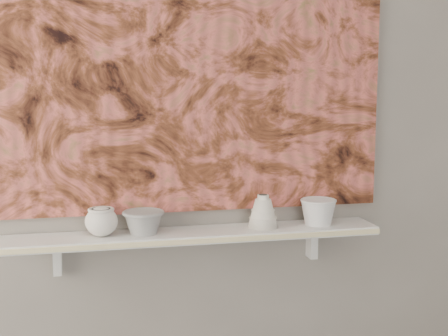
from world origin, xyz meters
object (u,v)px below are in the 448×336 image
object	(u,v)px
shelf	(193,235)
cup_cream	(101,221)
painting	(188,64)
bowl_grey	(143,222)
bell_vessel	(263,211)
bowl_white	(318,212)

from	to	relation	value
shelf	cup_cream	distance (m)	0.34
painting	cup_cream	distance (m)	0.65
bowl_grey	bell_vessel	world-z (taller)	bell_vessel
bowl_white	cup_cream	bearing A→B (deg)	180.00
painting	bowl_grey	bearing A→B (deg)	-156.08
painting	cup_cream	xyz separation A→B (m)	(-0.33, -0.08, -0.56)
shelf	bell_vessel	bearing A→B (deg)	0.00
painting	bowl_white	world-z (taller)	painting
shelf	bell_vessel	distance (m)	0.28
cup_cream	bell_vessel	distance (m)	0.60
bowl_white	painting	bearing A→B (deg)	170.64
shelf	painting	distance (m)	0.63
cup_cream	bell_vessel	world-z (taller)	bell_vessel
shelf	bowl_grey	xyz separation A→B (m)	(-0.18, 0.00, 0.06)
cup_cream	bell_vessel	size ratio (longest dim) A/B	0.92
cup_cream	bowl_white	size ratio (longest dim) A/B	0.83
bowl_white	bell_vessel	bearing A→B (deg)	180.00
bell_vessel	bowl_grey	bearing A→B (deg)	180.00
shelf	bowl_grey	size ratio (longest dim) A/B	9.20
shelf	painting	world-z (taller)	painting
bowl_grey	cup_cream	xyz separation A→B (m)	(-0.15, 0.00, 0.01)
cup_cream	bowl_white	bearing A→B (deg)	0.00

